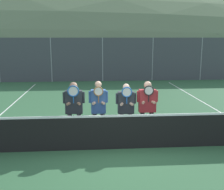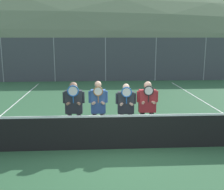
# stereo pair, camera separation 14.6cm
# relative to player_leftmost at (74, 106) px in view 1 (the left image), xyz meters

# --- Properties ---
(ground_plane) EXTENTS (120.00, 120.00, 0.00)m
(ground_plane) POSITION_rel_player_leftmost_xyz_m (1.33, -0.72, -1.05)
(ground_plane) COLOR #2D5B38
(hill_distant) EXTENTS (136.20, 75.67, 26.48)m
(hill_distant) POSITION_rel_player_leftmost_xyz_m (1.33, 53.51, -1.05)
(hill_distant) COLOR #5B7551
(hill_distant) RESTS_ON ground_plane
(clubhouse_building) EXTENTS (22.71, 5.50, 3.24)m
(clubhouse_building) POSITION_rel_player_leftmost_xyz_m (0.80, 20.07, 0.58)
(clubhouse_building) COLOR beige
(clubhouse_building) RESTS_ON ground_plane
(fence_back) EXTENTS (20.74, 0.06, 2.94)m
(fence_back) POSITION_rel_player_leftmost_xyz_m (1.33, 11.23, 0.41)
(fence_back) COLOR gray
(fence_back) RESTS_ON ground_plane
(tennis_net) EXTENTS (11.79, 0.09, 1.06)m
(tennis_net) POSITION_rel_player_leftmost_xyz_m (1.33, -0.72, -0.56)
(tennis_net) COLOR gray
(tennis_net) RESTS_ON ground_plane
(player_leftmost) EXTENTS (0.63, 0.34, 1.74)m
(player_leftmost) POSITION_rel_player_leftmost_xyz_m (0.00, 0.00, 0.00)
(player_leftmost) COLOR #56565B
(player_leftmost) RESTS_ON ground_plane
(player_center_left) EXTENTS (0.55, 0.34, 1.78)m
(player_center_left) POSITION_rel_player_leftmost_xyz_m (0.70, -0.08, -0.02)
(player_center_left) COLOR #56565B
(player_center_left) RESTS_ON ground_plane
(player_center_right) EXTENTS (0.60, 0.34, 1.68)m
(player_center_right) POSITION_rel_player_leftmost_xyz_m (1.51, -0.00, -0.06)
(player_center_right) COLOR black
(player_center_right) RESTS_ON ground_plane
(player_rightmost) EXTENTS (0.63, 0.34, 1.74)m
(player_rightmost) POSITION_rel_player_leftmost_xyz_m (2.14, 0.00, -0.01)
(player_rightmost) COLOR black
(player_rightmost) RESTS_ON ground_plane
(car_far_left) EXTENTS (4.76, 2.01, 1.77)m
(car_far_left) POSITION_rel_player_leftmost_xyz_m (-5.39, 13.77, -0.15)
(car_far_left) COLOR black
(car_far_left) RESTS_ON ground_plane
(car_left_of_center) EXTENTS (4.01, 1.94, 1.86)m
(car_left_of_center) POSITION_rel_player_leftmost_xyz_m (-0.29, 13.79, -0.11)
(car_left_of_center) COLOR black
(car_left_of_center) RESTS_ON ground_plane
(car_center) EXTENTS (4.73, 2.00, 1.74)m
(car_center) POSITION_rel_player_leftmost_xyz_m (4.80, 13.94, -0.16)
(car_center) COLOR #285638
(car_center) RESTS_ON ground_plane
(car_right_of_center) EXTENTS (4.28, 1.94, 1.78)m
(car_right_of_center) POSITION_rel_player_leftmost_xyz_m (10.02, 14.36, -0.15)
(car_right_of_center) COLOR navy
(car_right_of_center) RESTS_ON ground_plane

